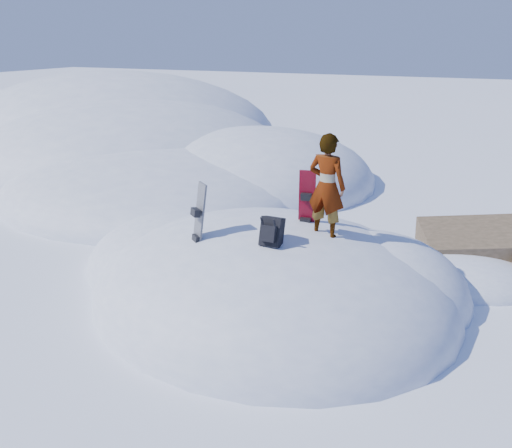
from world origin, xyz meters
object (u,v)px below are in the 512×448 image
at_px(snowboard_red, 306,212).
at_px(person, 327,187).
at_px(snowboard_dark, 198,228).
at_px(backpack, 271,232).

bearing_deg(snowboard_red, person, -50.90).
xyz_separation_m(snowboard_red, person, (0.47, -0.39, 0.64)).
height_order(snowboard_red, person, person).
height_order(snowboard_red, snowboard_dark, snowboard_red).
xyz_separation_m(snowboard_red, backpack, (-0.20, -1.24, 0.01)).
height_order(backpack, person, person).
bearing_deg(snowboard_red, snowboard_dark, -149.56).
distance_m(snowboard_red, backpack, 1.26).
bearing_deg(person, backpack, 61.77).
relative_size(snowboard_red, person, 0.88).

